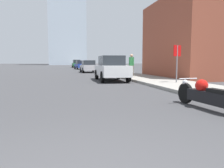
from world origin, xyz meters
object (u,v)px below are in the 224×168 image
(parked_car_blue, at_px, (81,65))
(parked_car_green, at_px, (76,64))
(parked_car_silver, at_px, (88,66))
(stop_sign, at_px, (177,57))
(motorcycle, at_px, (208,95))
(pedestrian, at_px, (131,65))
(parked_car_white, at_px, (111,68))

(parked_car_blue, bearing_deg, parked_car_green, 83.86)
(parked_car_silver, bearing_deg, stop_sign, -80.96)
(motorcycle, height_order, parked_car_blue, parked_car_blue)
(parked_car_silver, relative_size, pedestrian, 2.44)
(parked_car_silver, bearing_deg, parked_car_blue, 88.30)
(parked_car_green, bearing_deg, parked_car_silver, -92.40)
(parked_car_green, relative_size, stop_sign, 2.12)
(parked_car_white, xyz_separation_m, parked_car_green, (0.01, 37.94, 0.04))
(parked_car_silver, relative_size, parked_car_green, 0.99)
(parked_car_blue, distance_m, stop_sign, 29.00)
(motorcycle, xyz_separation_m, parked_car_silver, (-0.62, 22.11, 0.36))
(parked_car_white, bearing_deg, parked_car_green, 91.46)
(parked_car_white, xyz_separation_m, stop_sign, (2.89, -3.67, 0.69))
(parked_car_blue, relative_size, parked_car_green, 0.99)
(motorcycle, relative_size, parked_car_green, 0.62)
(parked_car_blue, bearing_deg, pedestrian, -90.47)
(motorcycle, relative_size, parked_car_blue, 0.62)
(stop_sign, distance_m, pedestrian, 5.78)
(parked_car_silver, xyz_separation_m, stop_sign, (3.01, -16.19, 0.79))
(parked_car_green, bearing_deg, pedestrian, -88.78)
(motorcycle, bearing_deg, parked_car_white, 88.36)
(motorcycle, distance_m, stop_sign, 6.49)
(motorcycle, relative_size, stop_sign, 1.30)
(motorcycle, distance_m, parked_car_white, 9.62)
(parked_car_silver, height_order, parked_car_blue, parked_car_blue)
(parked_car_white, relative_size, parked_car_green, 1.07)
(parked_car_blue, bearing_deg, parked_car_silver, -96.05)
(motorcycle, xyz_separation_m, parked_car_green, (-0.50, 47.53, 0.50))
(parked_car_green, bearing_deg, stop_sign, -88.16)
(parked_car_white, xyz_separation_m, parked_car_silver, (-0.11, 12.52, -0.10))
(parked_car_blue, height_order, parked_car_green, parked_car_green)
(parked_car_white, relative_size, parked_car_silver, 1.07)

